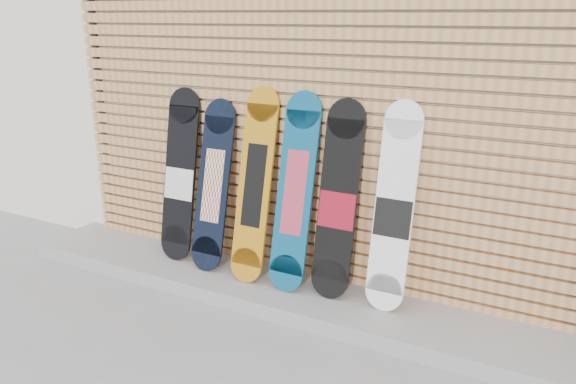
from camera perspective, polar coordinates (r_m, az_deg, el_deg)
name	(u,v)px	position (r m, az deg, el deg)	size (l,w,h in m)	color
ground	(250,346)	(3.88, -3.84, -15.36)	(80.00, 80.00, 0.00)	gray
building	(461,45)	(6.38, 17.12, 14.12)	(12.00, 5.00, 3.60)	silver
concrete_step	(279,291)	(4.42, -0.87, -9.98)	(4.60, 0.70, 0.12)	gray
slat_wall	(297,139)	(4.27, 0.93, 5.45)	(4.26, 0.08, 2.29)	#B9804D
snowboard_0	(180,176)	(4.75, -10.92, 1.56)	(0.30, 0.30, 1.42)	black
snowboard_1	(213,186)	(4.53, -7.60, 0.63)	(0.28, 0.36, 1.36)	black
snowboard_2	(255,186)	(4.29, -3.41, 0.66)	(0.27, 0.38, 1.48)	#BD7A14
snowboard_3	(295,193)	(4.14, 0.72, -0.07)	(0.28, 0.37, 1.47)	navy
snowboard_4	(338,202)	(4.04, 5.10, -0.99)	(0.29, 0.31, 1.43)	black
snowboard_5	(394,209)	(3.91, 10.71, -1.72)	(0.27, 0.30, 1.45)	white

